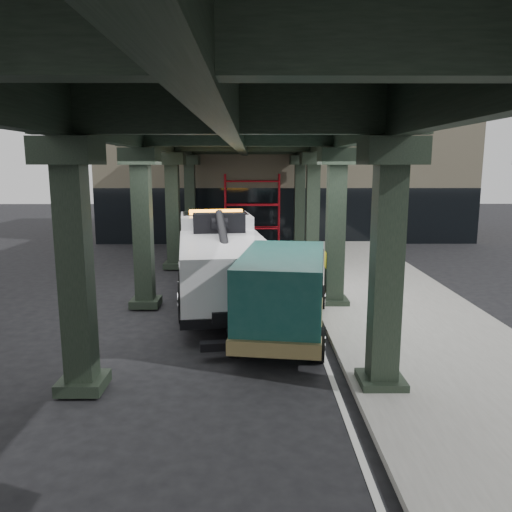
{
  "coord_description": "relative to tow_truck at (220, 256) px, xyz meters",
  "views": [
    {
      "loc": [
        0.01,
        -13.42,
        4.5
      ],
      "look_at": [
        0.12,
        1.85,
        1.7
      ],
      "focal_mm": 35.0,
      "sensor_mm": 36.0,
      "label": 1
    }
  ],
  "objects": [
    {
      "name": "tow_truck",
      "position": [
        0.0,
        0.0,
        0.0
      ],
      "size": [
        3.71,
        9.45,
        3.02
      ],
      "rotation": [
        0.0,
        0.0,
        0.14
      ],
      "color": "black",
      "rests_on": "ground"
    },
    {
      "name": "scaffolding",
      "position": [
        1.08,
        11.58,
        0.64
      ],
      "size": [
        3.08,
        0.88,
        4.0
      ],
      "color": "red",
      "rests_on": "ground"
    },
    {
      "name": "towed_van",
      "position": [
        1.91,
        -3.63,
        -0.26
      ],
      "size": [
        2.89,
        5.82,
        2.26
      ],
      "rotation": [
        0.0,
        0.0,
        -0.14
      ],
      "color": "#134540",
      "rests_on": "ground"
    },
    {
      "name": "sidewalk",
      "position": [
        5.58,
        -1.06,
        -1.4
      ],
      "size": [
        5.0,
        40.0,
        0.15
      ],
      "primitive_type": "cube",
      "color": "gray",
      "rests_on": "ground"
    },
    {
      "name": "viaduct",
      "position": [
        0.68,
        -1.06,
        3.99
      ],
      "size": [
        7.4,
        32.0,
        6.4
      ],
      "color": "black",
      "rests_on": "ground"
    },
    {
      "name": "building",
      "position": [
        3.08,
        16.94,
        2.53
      ],
      "size": [
        22.0,
        10.0,
        8.0
      ],
      "primitive_type": "cube",
      "color": "#C6B793",
      "rests_on": "ground"
    },
    {
      "name": "ground",
      "position": [
        1.08,
        -3.06,
        -1.47
      ],
      "size": [
        90.0,
        90.0,
        0.0
      ],
      "primitive_type": "plane",
      "color": "black",
      "rests_on": "ground"
    },
    {
      "name": "lane_stripe",
      "position": [
        2.78,
        -1.06,
        -1.47
      ],
      "size": [
        0.12,
        38.0,
        0.01
      ],
      "primitive_type": "cube",
      "color": "silver",
      "rests_on": "ground"
    }
  ]
}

